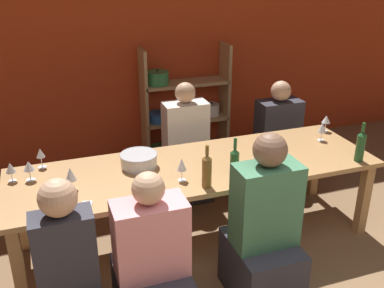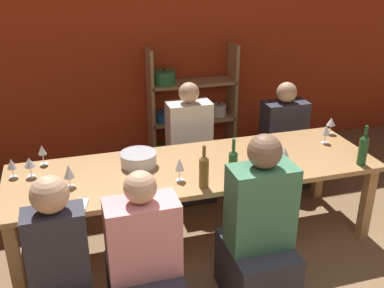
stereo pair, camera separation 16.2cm
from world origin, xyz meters
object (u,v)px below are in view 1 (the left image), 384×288
(cell_phone, at_px, (86,207))
(wine_glass_white_b, at_px, (322,128))
(wine_glass_empty_a, at_px, (10,168))
(person_near_b, at_px, (263,241))
(dining_table, at_px, (196,173))
(wine_glass_red_a, at_px, (70,175))
(wine_bottle_dark, at_px, (235,161))
(person_far_a, at_px, (186,156))
(mixing_bowl, at_px, (139,160))
(wine_glass_white_d, at_px, (326,120))
(person_far_b, at_px, (276,145))
(wine_bottle_amber, at_px, (361,146))
(wine_glass_white_a, at_px, (40,154))
(wine_glass_empty_b, at_px, (284,150))
(wine_glass_white_c, at_px, (182,165))
(person_near_a, at_px, (152,274))
(person_near_c, at_px, (70,286))
(shelf_unit, at_px, (181,114))
(wine_bottle_green, at_px, (207,170))
(wine_glass_red_b, at_px, (29,166))

(cell_phone, bearing_deg, wine_glass_white_b, 12.30)
(wine_glass_empty_a, distance_m, person_near_b, 1.93)
(dining_table, distance_m, cell_phone, 0.99)
(wine_glass_red_a, bearing_deg, wine_bottle_dark, -8.81)
(person_far_a, bearing_deg, wine_glass_empty_a, 20.74)
(mixing_bowl, height_order, wine_glass_white_d, wine_glass_white_d)
(mixing_bowl, relative_size, wine_glass_red_a, 1.73)
(person_far_b, bearing_deg, wine_bottle_amber, 93.94)
(wine_bottle_dark, xyz_separation_m, person_far_b, (1.00, 1.07, -0.45))
(wine_glass_white_a, distance_m, wine_glass_empty_b, 1.95)
(wine_glass_white_b, xyz_separation_m, wine_glass_white_c, (-1.44, -0.32, 0.01))
(wine_glass_white_b, height_order, person_near_a, person_near_a)
(wine_glass_empty_b, relative_size, person_near_a, 0.13)
(person_far_a, bearing_deg, wine_glass_red_a, 36.83)
(wine_glass_empty_a, distance_m, wine_glass_empty_b, 2.13)
(cell_phone, bearing_deg, wine_glass_red_a, 102.58)
(dining_table, height_order, wine_glass_white_a, wine_glass_white_a)
(wine_glass_white_a, height_order, cell_phone, wine_glass_white_a)
(wine_glass_white_b, relative_size, person_near_c, 0.15)
(shelf_unit, xyz_separation_m, wine_glass_white_d, (0.99, -1.41, 0.30))
(wine_glass_red_a, relative_size, wine_glass_white_c, 0.95)
(cell_phone, bearing_deg, wine_glass_white_a, 109.10)
(wine_glass_white_c, xyz_separation_m, cell_phone, (-0.73, -0.16, -0.12))
(wine_glass_empty_a, bearing_deg, wine_glass_red_a, -33.69)
(wine_bottle_green, height_order, person_near_a, person_near_a)
(mixing_bowl, xyz_separation_m, wine_glass_white_d, (1.86, 0.16, 0.06))
(person_far_a, height_order, person_near_b, person_near_b)
(wine_glass_white_b, bearing_deg, person_near_c, -159.12)
(dining_table, distance_m, person_near_b, 0.83)
(person_far_b, bearing_deg, person_far_a, 0.76)
(dining_table, relative_size, person_far_b, 2.71)
(mixing_bowl, distance_m, person_near_c, 1.18)
(cell_phone, xyz_separation_m, person_far_b, (2.14, 1.18, -0.34))
(wine_glass_red_a, height_order, wine_glass_red_b, wine_glass_red_a)
(wine_bottle_dark, xyz_separation_m, person_near_a, (-0.81, -0.54, -0.44))
(wine_bottle_dark, bearing_deg, person_far_a, 92.32)
(wine_glass_empty_a, xyz_separation_m, wine_glass_red_b, (0.13, -0.03, 0.01))
(wine_glass_red_b, bearing_deg, person_far_a, 23.46)
(wine_glass_empty_b, bearing_deg, person_near_b, -128.30)
(person_near_a, bearing_deg, person_near_c, 178.78)
(person_near_a, bearing_deg, wine_glass_white_b, 26.27)
(wine_glass_empty_b, relative_size, person_far_a, 0.12)
(person_far_a, bearing_deg, person_near_b, 91.30)
(wine_glass_empty_b, bearing_deg, wine_glass_white_b, 27.23)
(wine_glass_white_b, distance_m, person_far_a, 1.34)
(wine_glass_white_c, relative_size, person_near_a, 0.16)
(cell_phone, xyz_separation_m, person_near_c, (-0.18, -0.42, -0.28))
(wine_glass_red_b, distance_m, wine_glass_white_d, 2.69)
(wine_glass_white_b, xyz_separation_m, person_near_c, (-2.35, -0.90, -0.40))
(person_far_b, xyz_separation_m, person_near_c, (-2.32, -1.60, 0.06))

